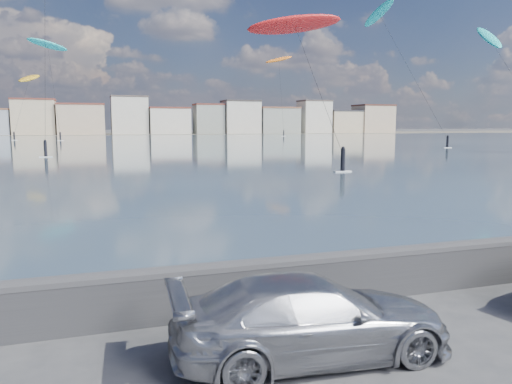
# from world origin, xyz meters

# --- Properties ---
(ground) EXTENTS (700.00, 700.00, 0.00)m
(ground) POSITION_xyz_m (0.00, 0.00, 0.00)
(ground) COLOR #333335
(ground) RESTS_ON ground
(bay_water) EXTENTS (500.00, 177.00, 0.00)m
(bay_water) POSITION_xyz_m (0.00, 91.50, 0.01)
(bay_water) COLOR #31485B
(bay_water) RESTS_ON ground
(far_shore_strip) EXTENTS (500.00, 60.00, 0.00)m
(far_shore_strip) POSITION_xyz_m (0.00, 200.00, 0.01)
(far_shore_strip) COLOR #4C473D
(far_shore_strip) RESTS_ON ground
(seawall) EXTENTS (400.00, 0.36, 1.08)m
(seawall) POSITION_xyz_m (0.00, 2.70, 0.58)
(seawall) COLOR #28282B
(seawall) RESTS_ON ground
(far_buildings) EXTENTS (240.79, 13.26, 14.60)m
(far_buildings) POSITION_xyz_m (1.31, 186.00, 6.03)
(far_buildings) COLOR white
(far_buildings) RESTS_ON ground
(car_silver) EXTENTS (4.59, 2.10, 1.30)m
(car_silver) POSITION_xyz_m (0.81, 0.59, 0.65)
(car_silver) COLOR #A5A6AD
(car_silver) RESTS_ON ground
(kitesurfer_1) EXTENTS (6.25, 19.35, 17.17)m
(kitesurfer_1) POSITION_xyz_m (-17.17, 135.40, 15.21)
(kitesurfer_1) COLOR #BF8C19
(kitesurfer_1) RESTS_ON ground
(kitesurfer_4) EXTENTS (5.79, 16.68, 21.95)m
(kitesurfer_4) POSITION_xyz_m (66.18, 68.39, 18.89)
(kitesurfer_4) COLOR #19BFBF
(kitesurfer_4) RESTS_ON ground
(kitesurfer_7) EXTENTS (9.58, 10.59, 23.87)m
(kitesurfer_7) POSITION_xyz_m (-11.42, 122.14, 21.79)
(kitesurfer_7) COLOR #19BFBF
(kitesurfer_7) RESTS_ON ground
(kitesurfer_11) EXTENTS (6.27, 19.05, 25.39)m
(kitesurfer_11) POSITION_xyz_m (46.88, 73.87, 22.73)
(kitesurfer_11) COLOR #19BFBF
(kitesurfer_11) RESTS_ON ground
(kitesurfer_12) EXTENTS (9.38, 12.08, 14.39)m
(kitesurfer_12) POSITION_xyz_m (15.92, 38.04, 12.71)
(kitesurfer_12) COLOR red
(kitesurfer_12) RESTS_ON ground
(kitesurfer_15) EXTENTS (9.24, 15.81, 26.89)m
(kitesurfer_15) POSITION_xyz_m (57.40, 152.36, 24.65)
(kitesurfer_15) COLOR orange
(kitesurfer_15) RESTS_ON ground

